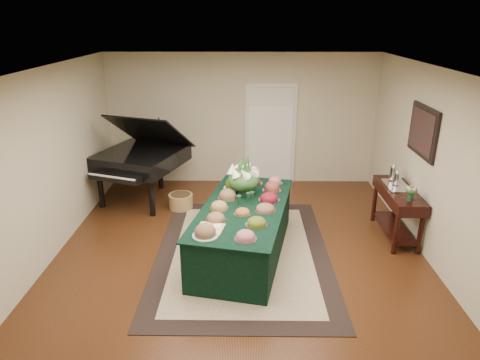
{
  "coord_description": "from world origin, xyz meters",
  "views": [
    {
      "loc": [
        0.07,
        -5.69,
        3.34
      ],
      "look_at": [
        0.0,
        0.3,
        1.05
      ],
      "focal_mm": 32.0,
      "sensor_mm": 36.0,
      "label": 1
    }
  ],
  "objects_px": {
    "buffet_table": "(244,230)",
    "floral_centerpiece": "(244,176)",
    "grand_piano": "(141,158)",
    "mahogany_sideboard": "(398,200)"
  },
  "relations": [
    {
      "from": "floral_centerpiece",
      "to": "grand_piano",
      "type": "bearing_deg",
      "value": 141.26
    },
    {
      "from": "buffet_table",
      "to": "floral_centerpiece",
      "type": "height_order",
      "value": "floral_centerpiece"
    },
    {
      "from": "buffet_table",
      "to": "floral_centerpiece",
      "type": "bearing_deg",
      "value": 90.56
    },
    {
      "from": "floral_centerpiece",
      "to": "mahogany_sideboard",
      "type": "xyz_separation_m",
      "value": [
        2.44,
        0.13,
        -0.44
      ]
    },
    {
      "from": "floral_centerpiece",
      "to": "grand_piano",
      "type": "distance_m",
      "value": 2.5
    },
    {
      "from": "buffet_table",
      "to": "grand_piano",
      "type": "distance_m",
      "value": 2.84
    },
    {
      "from": "grand_piano",
      "to": "mahogany_sideboard",
      "type": "bearing_deg",
      "value": -18.06
    },
    {
      "from": "buffet_table",
      "to": "floral_centerpiece",
      "type": "distance_m",
      "value": 0.82
    },
    {
      "from": "buffet_table",
      "to": "mahogany_sideboard",
      "type": "bearing_deg",
      "value": 13.57
    },
    {
      "from": "grand_piano",
      "to": "mahogany_sideboard",
      "type": "distance_m",
      "value": 4.61
    }
  ]
}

